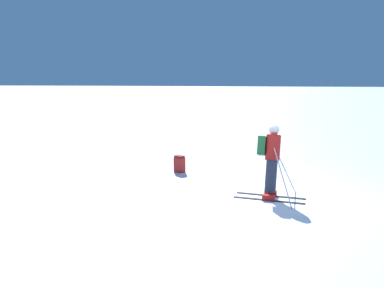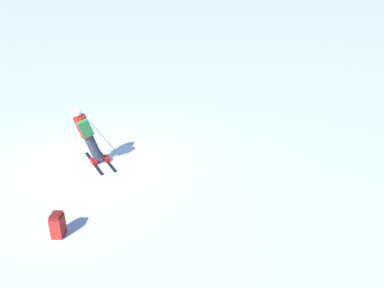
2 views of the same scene
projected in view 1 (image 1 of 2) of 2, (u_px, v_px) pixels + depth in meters
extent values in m
plane|color=white|center=(270.00, 195.00, 8.90)|extent=(300.00, 300.00, 0.00)
cube|color=black|center=(269.00, 200.00, 8.51)|extent=(0.27, 1.61, 0.01)
cube|color=black|center=(270.00, 196.00, 8.85)|extent=(0.27, 1.61, 0.01)
cube|color=#B21919|center=(269.00, 198.00, 8.50)|extent=(0.17, 0.29, 0.12)
cube|color=#B21919|center=(271.00, 193.00, 8.84)|extent=(0.17, 0.29, 0.12)
cylinder|color=#2D3342|center=(271.00, 176.00, 8.73)|extent=(0.49, 0.31, 0.80)
cylinder|color=red|center=(273.00, 148.00, 8.81)|extent=(0.53, 0.39, 0.67)
sphere|color=tan|center=(274.00, 131.00, 8.85)|extent=(0.29, 0.24, 0.27)
sphere|color=silver|center=(274.00, 130.00, 8.85)|extent=(0.33, 0.28, 0.31)
cube|color=#236633|center=(262.00, 146.00, 8.89)|extent=(0.41, 0.22, 0.50)
cylinder|color=#B7B7BC|center=(283.00, 178.00, 8.25)|extent=(0.83, 0.44, 1.18)
cylinder|color=#B7B7BC|center=(286.00, 172.00, 9.05)|extent=(0.06, 0.53, 1.05)
cube|color=#AD231E|center=(179.00, 165.00, 11.12)|extent=(0.36, 0.37, 0.44)
cube|color=maroon|center=(179.00, 157.00, 11.08)|extent=(0.32, 0.33, 0.06)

